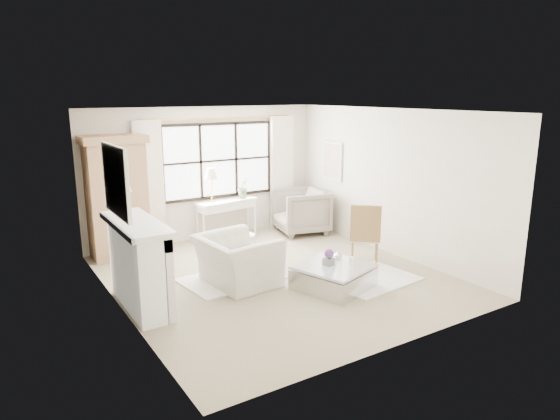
{
  "coord_description": "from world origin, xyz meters",
  "views": [
    {
      "loc": [
        -4.08,
        -6.62,
        2.98
      ],
      "look_at": [
        0.21,
        0.2,
        1.07
      ],
      "focal_mm": 32.0,
      "sensor_mm": 36.0,
      "label": 1
    }
  ],
  "objects_px": {
    "club_armchair": "(237,261)",
    "armoire": "(117,196)",
    "console_table": "(227,219)",
    "coffee_table": "(333,277)"
  },
  "relations": [
    {
      "from": "console_table",
      "to": "coffee_table",
      "type": "relative_size",
      "value": 1.08
    },
    {
      "from": "armoire",
      "to": "console_table",
      "type": "bearing_deg",
      "value": 1.63
    },
    {
      "from": "coffee_table",
      "to": "armoire",
      "type": "bearing_deg",
      "value": 107.36
    },
    {
      "from": "armoire",
      "to": "coffee_table",
      "type": "height_order",
      "value": "armoire"
    },
    {
      "from": "console_table",
      "to": "club_armchair",
      "type": "height_order",
      "value": "console_table"
    },
    {
      "from": "armoire",
      "to": "coffee_table",
      "type": "distance_m",
      "value": 4.22
    },
    {
      "from": "coffee_table",
      "to": "console_table",
      "type": "bearing_deg",
      "value": 74.6
    },
    {
      "from": "coffee_table",
      "to": "club_armchair",
      "type": "bearing_deg",
      "value": 123.36
    },
    {
      "from": "armoire",
      "to": "coffee_table",
      "type": "relative_size",
      "value": 1.78
    },
    {
      "from": "club_armchair",
      "to": "armoire",
      "type": "bearing_deg",
      "value": 20.96
    }
  ]
}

